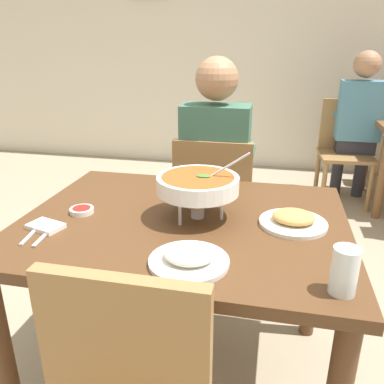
{
  "coord_description": "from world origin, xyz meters",
  "views": [
    {
      "loc": [
        0.31,
        -1.29,
        1.38
      ],
      "look_at": [
        0.0,
        0.15,
        0.81
      ],
      "focal_mm": 36.9,
      "sensor_mm": 36.0,
      "label": 1
    }
  ],
  "objects_px": {
    "appetizer_plate": "(293,220)",
    "drink_glass": "(344,273)",
    "chair_bg_middle": "(344,145)",
    "chair_diner_main": "(214,204)",
    "curry_bowl": "(198,185)",
    "diner_main": "(216,163)",
    "sauce_dish": "(82,210)",
    "patron_bg_middle": "(358,118)",
    "dining_table_main": "(184,245)",
    "rice_plate": "(189,258)"
  },
  "relations": [
    {
      "from": "diner_main",
      "to": "rice_plate",
      "type": "height_order",
      "value": "diner_main"
    },
    {
      "from": "dining_table_main",
      "to": "curry_bowl",
      "type": "height_order",
      "value": "curry_bowl"
    },
    {
      "from": "appetizer_plate",
      "to": "chair_bg_middle",
      "type": "xyz_separation_m",
      "value": [
        0.52,
        2.32,
        -0.27
      ]
    },
    {
      "from": "diner_main",
      "to": "patron_bg_middle",
      "type": "xyz_separation_m",
      "value": [
        1.0,
        1.59,
        0.0
      ]
    },
    {
      "from": "chair_diner_main",
      "to": "sauce_dish",
      "type": "height_order",
      "value": "chair_diner_main"
    },
    {
      "from": "dining_table_main",
      "to": "chair_diner_main",
      "type": "bearing_deg",
      "value": 90.0
    },
    {
      "from": "appetizer_plate",
      "to": "sauce_dish",
      "type": "relative_size",
      "value": 2.67
    },
    {
      "from": "patron_bg_middle",
      "to": "dining_table_main",
      "type": "bearing_deg",
      "value": -112.91
    },
    {
      "from": "rice_plate",
      "to": "drink_glass",
      "type": "distance_m",
      "value": 0.43
    },
    {
      "from": "chair_diner_main",
      "to": "drink_glass",
      "type": "height_order",
      "value": "chair_diner_main"
    },
    {
      "from": "chair_bg_middle",
      "to": "sauce_dish",
      "type": "bearing_deg",
      "value": -118.81
    },
    {
      "from": "diner_main",
      "to": "drink_glass",
      "type": "distance_m",
      "value": 1.25
    },
    {
      "from": "rice_plate",
      "to": "chair_diner_main",
      "type": "bearing_deg",
      "value": 94.8
    },
    {
      "from": "rice_plate",
      "to": "drink_glass",
      "type": "relative_size",
      "value": 1.85
    },
    {
      "from": "curry_bowl",
      "to": "chair_bg_middle",
      "type": "bearing_deg",
      "value": 69.5
    },
    {
      "from": "diner_main",
      "to": "appetizer_plate",
      "type": "bearing_deg",
      "value": -62.35
    },
    {
      "from": "appetizer_plate",
      "to": "patron_bg_middle",
      "type": "xyz_separation_m",
      "value": [
        0.61,
        2.34,
        -0.03
      ]
    },
    {
      "from": "chair_bg_middle",
      "to": "patron_bg_middle",
      "type": "distance_m",
      "value": 0.25
    },
    {
      "from": "dining_table_main",
      "to": "rice_plate",
      "type": "distance_m",
      "value": 0.34
    },
    {
      "from": "patron_bg_middle",
      "to": "rice_plate",
      "type": "bearing_deg",
      "value": -108.85
    },
    {
      "from": "chair_bg_middle",
      "to": "rice_plate",
      "type": "bearing_deg",
      "value": -107.34
    },
    {
      "from": "chair_diner_main",
      "to": "dining_table_main",
      "type": "bearing_deg",
      "value": -90.0
    },
    {
      "from": "curry_bowl",
      "to": "rice_plate",
      "type": "relative_size",
      "value": 1.39
    },
    {
      "from": "sauce_dish",
      "to": "drink_glass",
      "type": "xyz_separation_m",
      "value": [
        0.9,
        -0.33,
        0.05
      ]
    },
    {
      "from": "chair_diner_main",
      "to": "drink_glass",
      "type": "relative_size",
      "value": 6.92
    },
    {
      "from": "curry_bowl",
      "to": "rice_plate",
      "type": "height_order",
      "value": "curry_bowl"
    },
    {
      "from": "sauce_dish",
      "to": "drink_glass",
      "type": "distance_m",
      "value": 0.96
    },
    {
      "from": "patron_bg_middle",
      "to": "chair_bg_middle",
      "type": "bearing_deg",
      "value": -165.91
    },
    {
      "from": "sauce_dish",
      "to": "chair_bg_middle",
      "type": "bearing_deg",
      "value": 61.19
    },
    {
      "from": "dining_table_main",
      "to": "patron_bg_middle",
      "type": "xyz_separation_m",
      "value": [
        1.0,
        2.37,
        0.1
      ]
    },
    {
      "from": "dining_table_main",
      "to": "curry_bowl",
      "type": "distance_m",
      "value": 0.25
    },
    {
      "from": "appetizer_plate",
      "to": "drink_glass",
      "type": "height_order",
      "value": "drink_glass"
    },
    {
      "from": "rice_plate",
      "to": "patron_bg_middle",
      "type": "relative_size",
      "value": 0.18
    },
    {
      "from": "sauce_dish",
      "to": "drink_glass",
      "type": "height_order",
      "value": "drink_glass"
    },
    {
      "from": "rice_plate",
      "to": "appetizer_plate",
      "type": "relative_size",
      "value": 1.0
    },
    {
      "from": "appetizer_plate",
      "to": "sauce_dish",
      "type": "bearing_deg",
      "value": -175.62
    },
    {
      "from": "appetizer_plate",
      "to": "drink_glass",
      "type": "xyz_separation_m",
      "value": [
        0.11,
        -0.39,
        0.04
      ]
    },
    {
      "from": "diner_main",
      "to": "curry_bowl",
      "type": "relative_size",
      "value": 3.94
    },
    {
      "from": "diner_main",
      "to": "patron_bg_middle",
      "type": "distance_m",
      "value": 1.88
    },
    {
      "from": "rice_plate",
      "to": "drink_glass",
      "type": "bearing_deg",
      "value": -7.27
    },
    {
      "from": "diner_main",
      "to": "curry_bowl",
      "type": "height_order",
      "value": "diner_main"
    },
    {
      "from": "patron_bg_middle",
      "to": "chair_diner_main",
      "type": "bearing_deg",
      "value": -121.73
    },
    {
      "from": "curry_bowl",
      "to": "diner_main",
      "type": "bearing_deg",
      "value": 93.67
    },
    {
      "from": "sauce_dish",
      "to": "chair_bg_middle",
      "type": "xyz_separation_m",
      "value": [
        1.31,
        2.38,
        -0.26
      ]
    },
    {
      "from": "drink_glass",
      "to": "patron_bg_middle",
      "type": "bearing_deg",
      "value": 79.77
    },
    {
      "from": "diner_main",
      "to": "drink_glass",
      "type": "xyz_separation_m",
      "value": [
        0.51,
        -1.14,
        0.07
      ]
    },
    {
      "from": "rice_plate",
      "to": "chair_bg_middle",
      "type": "xyz_separation_m",
      "value": [
        0.83,
        2.66,
        -0.27
      ]
    },
    {
      "from": "dining_table_main",
      "to": "curry_bowl",
      "type": "relative_size",
      "value": 3.58
    },
    {
      "from": "drink_glass",
      "to": "chair_bg_middle",
      "type": "relative_size",
      "value": 0.14
    },
    {
      "from": "rice_plate",
      "to": "patron_bg_middle",
      "type": "height_order",
      "value": "patron_bg_middle"
    }
  ]
}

